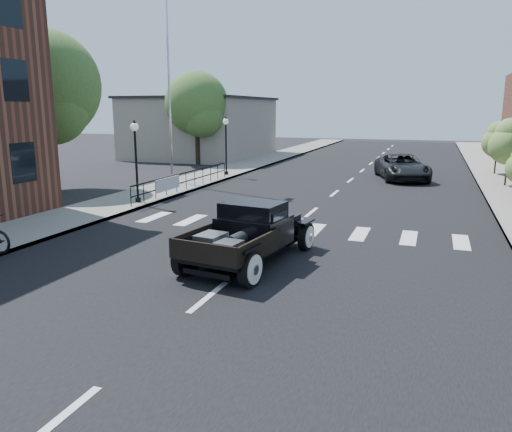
% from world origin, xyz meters
% --- Properties ---
extents(ground, '(120.00, 120.00, 0.00)m').
position_xyz_m(ground, '(0.00, 0.00, 0.00)').
color(ground, black).
rests_on(ground, ground).
extents(road, '(14.00, 80.00, 0.02)m').
position_xyz_m(road, '(0.00, 15.00, 0.01)').
color(road, black).
rests_on(road, ground).
extents(road_markings, '(12.00, 60.00, 0.06)m').
position_xyz_m(road_markings, '(0.00, 10.00, 0.00)').
color(road_markings, silver).
rests_on(road_markings, ground).
extents(sidewalk_left, '(3.00, 80.00, 0.15)m').
position_xyz_m(sidewalk_left, '(-8.50, 15.00, 0.07)').
color(sidewalk_left, gray).
rests_on(sidewalk_left, ground).
extents(low_building_left, '(10.00, 12.00, 5.00)m').
position_xyz_m(low_building_left, '(-15.00, 28.00, 2.50)').
color(low_building_left, '#9D9483').
rests_on(low_building_left, ground).
extents(railing, '(0.08, 10.00, 1.00)m').
position_xyz_m(railing, '(-7.30, 10.00, 0.65)').
color(railing, black).
rests_on(railing, sidewalk_left).
extents(banner, '(0.04, 2.20, 0.60)m').
position_xyz_m(banner, '(-7.22, 8.00, 0.45)').
color(banner, silver).
rests_on(banner, sidewalk_left).
extents(lamp_post_b, '(0.36, 0.36, 3.58)m').
position_xyz_m(lamp_post_b, '(-7.60, 6.00, 1.94)').
color(lamp_post_b, black).
rests_on(lamp_post_b, sidewalk_left).
extents(lamp_post_c, '(0.36, 0.36, 3.58)m').
position_xyz_m(lamp_post_c, '(-7.60, 16.00, 1.94)').
color(lamp_post_c, black).
rests_on(lamp_post_c, sidewalk_left).
extents(flagpole, '(0.12, 0.12, 12.40)m').
position_xyz_m(flagpole, '(-9.20, 12.00, 6.35)').
color(flagpole, silver).
rests_on(flagpole, sidewalk_left).
extents(big_tree_near, '(5.52, 5.52, 8.11)m').
position_xyz_m(big_tree_near, '(-14.00, 8.00, 4.05)').
color(big_tree_near, '#3E6029').
rests_on(big_tree_near, ground).
extents(big_tree_far, '(4.75, 4.75, 6.98)m').
position_xyz_m(big_tree_far, '(-12.50, 22.00, 3.49)').
color(big_tree_far, '#3E6029').
rests_on(big_tree_far, ground).
extents(small_tree_d, '(2.07, 2.07, 3.44)m').
position_xyz_m(small_tree_d, '(8.30, 16.88, 1.87)').
color(small_tree_d, olive).
rests_on(small_tree_d, sidewalk_right).
extents(small_tree_e, '(1.89, 1.89, 3.15)m').
position_xyz_m(small_tree_e, '(8.30, 22.20, 1.72)').
color(small_tree_e, olive).
rests_on(small_tree_e, sidewalk_right).
extents(hotrod_pickup, '(2.98, 5.23, 1.72)m').
position_xyz_m(hotrod_pickup, '(-0.03, -0.25, 0.86)').
color(hotrod_pickup, black).
rests_on(hotrod_pickup, ground).
extents(second_car, '(3.93, 5.96, 1.52)m').
position_xyz_m(second_car, '(2.84, 18.40, 0.76)').
color(second_car, black).
rests_on(second_car, ground).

